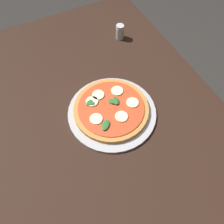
% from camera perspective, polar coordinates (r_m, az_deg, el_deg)
% --- Properties ---
extents(ground_plane, '(6.00, 6.00, 0.00)m').
position_cam_1_polar(ground_plane, '(1.64, -1.33, -15.45)').
color(ground_plane, '#2D2B28').
extents(dining_table, '(1.53, 1.01, 0.70)m').
position_cam_1_polar(dining_table, '(1.06, -1.99, -5.19)').
color(dining_table, black).
rests_on(dining_table, ground_plane).
extents(serving_tray, '(0.36, 0.36, 0.01)m').
position_cam_1_polar(serving_tray, '(1.01, 0.00, -0.12)').
color(serving_tray, '#B2B2B7').
rests_on(serving_tray, dining_table).
extents(pizza, '(0.31, 0.31, 0.03)m').
position_cam_1_polar(pizza, '(1.00, -0.23, 0.78)').
color(pizza, '#C6843F').
rests_on(pizza, serving_tray).
extents(pepper_shaker, '(0.04, 0.04, 0.08)m').
position_cam_1_polar(pepper_shaker, '(1.30, 1.83, 17.98)').
color(pepper_shaker, '#B2B7AD').
rests_on(pepper_shaker, dining_table).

